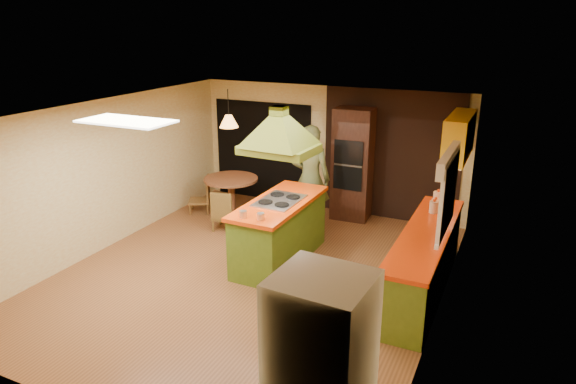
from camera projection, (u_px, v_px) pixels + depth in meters
The scene contains 21 objects.
ground at pixel (253, 274), 7.87m from camera, with size 6.50×6.50×0.00m, color brown.
room_walls at pixel (251, 197), 7.47m from camera, with size 5.50×6.50×6.50m.
ceiling_plane at pixel (249, 112), 7.08m from camera, with size 6.50×6.50×0.00m, color silver.
brick_panel at pixel (390, 156), 9.75m from camera, with size 2.64×0.03×2.50m, color #381E14.
nook_opening at pixel (263, 151), 10.91m from camera, with size 2.20×0.03×2.10m, color black.
right_counter at pixel (424, 261), 7.26m from camera, with size 0.62×3.05×0.92m.
upper_cabinets at pixel (459, 137), 8.11m from camera, with size 0.34×1.40×0.70m, color yellow.
window_right at pixel (449, 179), 6.57m from camera, with size 0.12×1.35×1.06m.
fluor_panel at pixel (126, 121), 6.49m from camera, with size 1.20×0.60×0.03m, color white.
kitchen_island at pixel (280, 231), 8.17m from camera, with size 0.86×2.07×1.03m.
range_hood at pixel (279, 123), 7.62m from camera, with size 1.12×0.84×0.80m.
man at pixel (310, 179), 9.22m from camera, with size 0.72×0.47×1.98m, color #4F542C.
refrigerator at pixel (320, 377), 4.22m from camera, with size 0.75×0.71×1.83m, color white.
wall_oven at pixel (353, 164), 9.82m from camera, with size 0.74×0.63×2.16m.
dining_table at pixel (231, 189), 10.06m from camera, with size 1.05×1.05×0.78m.
chair_left at pixel (199, 194), 10.31m from camera, with size 0.41×0.41×0.75m, color brown, non-canonical shape.
chair_near at pixel (225, 210), 9.45m from camera, with size 0.42×0.42×0.76m, color brown, non-canonical shape.
pendant_lamp at pixel (229, 121), 9.63m from camera, with size 0.36×0.36×0.23m, color #FF9E3F.
canister_large at pixel (438, 199), 8.07m from camera, with size 0.15×0.15×0.22m, color #FBEACA.
canister_medium at pixel (434, 207), 7.77m from camera, with size 0.13×0.13×0.18m, color beige.
canister_small at pixel (435, 205), 7.89m from camera, with size 0.12×0.12×0.17m, color #FFECCD.
Camera 1 is at (3.47, -6.17, 3.70)m, focal length 32.00 mm.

